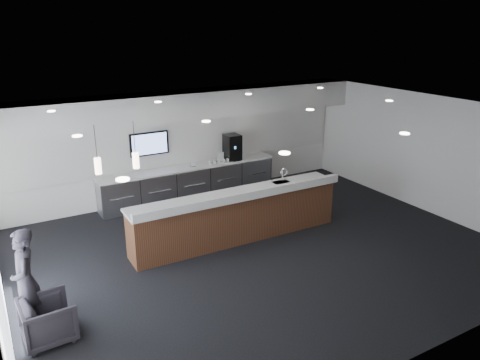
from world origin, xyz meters
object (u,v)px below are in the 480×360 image
lounge_guest (26,281)px  coffee_machine (232,147)px  service_counter (237,215)px  armchair (48,320)px

lounge_guest → coffee_machine: bearing=127.2°
lounge_guest → service_counter: bearing=107.6°
service_counter → lounge_guest: (-4.49, -1.18, 0.29)m
service_counter → armchair: 4.59m
coffee_machine → armchair: size_ratio=0.93×
service_counter → armchair: service_counter is taller
coffee_machine → lounge_guest: bearing=-144.1°
armchair → service_counter: bearing=-72.6°
armchair → lounge_guest: bearing=20.7°
service_counter → coffee_machine: coffee_machine is taller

